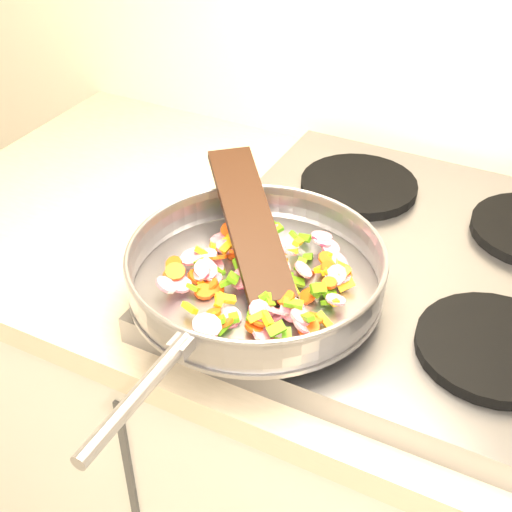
% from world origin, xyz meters
% --- Properties ---
extents(cooktop, '(0.60, 0.60, 0.04)m').
position_xyz_m(cooktop, '(-0.70, 1.67, 0.92)').
color(cooktop, '#939399').
rests_on(cooktop, counter_top).
extents(grate_fl, '(0.19, 0.19, 0.02)m').
position_xyz_m(grate_fl, '(-0.84, 1.52, 0.95)').
color(grate_fl, black).
rests_on(grate_fl, cooktop).
extents(grate_fr, '(0.19, 0.19, 0.02)m').
position_xyz_m(grate_fr, '(-0.56, 1.52, 0.95)').
color(grate_fr, black).
rests_on(grate_fr, cooktop).
extents(grate_bl, '(0.19, 0.19, 0.02)m').
position_xyz_m(grate_bl, '(-0.84, 1.81, 0.95)').
color(grate_bl, black).
rests_on(grate_bl, cooktop).
extents(saute_pan, '(0.38, 0.54, 0.06)m').
position_xyz_m(saute_pan, '(-0.86, 1.48, 0.99)').
color(saute_pan, '#9E9EA5').
rests_on(saute_pan, grate_fl).
extents(vegetable_heap, '(0.25, 0.27, 0.04)m').
position_xyz_m(vegetable_heap, '(-0.86, 1.49, 0.98)').
color(vegetable_heap, '#4B9112').
rests_on(vegetable_heap, saute_pan).
extents(wooden_spatula, '(0.22, 0.24, 0.08)m').
position_xyz_m(wooden_spatula, '(-0.90, 1.54, 1.02)').
color(wooden_spatula, black).
rests_on(wooden_spatula, saute_pan).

